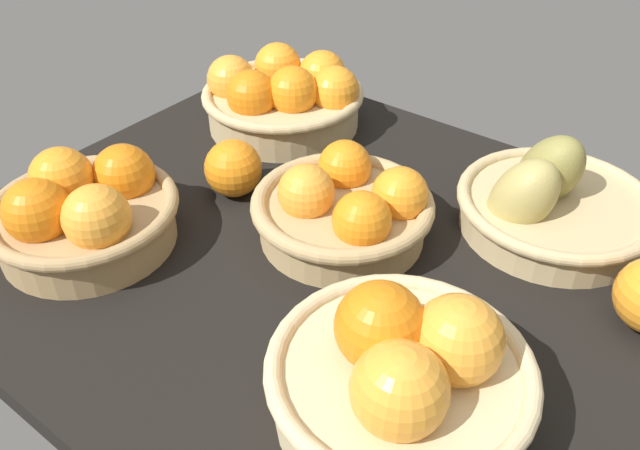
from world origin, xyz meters
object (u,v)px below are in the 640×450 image
at_px(basket_near_right, 403,375).
at_px(basket_near_left, 84,211).
at_px(basket_far_left, 284,97).
at_px(basket_center, 345,208).
at_px(basket_far_right_pears, 550,203).
at_px(loose_orange_back_gap, 233,168).

xyz_separation_m(basket_near_right, basket_near_left, (-0.43, -0.01, -0.00)).
relative_size(basket_near_right, basket_far_left, 0.96).
bearing_deg(basket_near_left, basket_far_left, 90.63).
height_order(basket_center, basket_far_left, basket_far_left).
distance_m(basket_far_right_pears, loose_orange_back_gap, 0.40).
bearing_deg(basket_far_right_pears, loose_orange_back_gap, -153.84).
distance_m(basket_near_right, basket_far_right_pears, 0.35).
relative_size(basket_near_right, basket_near_left, 1.06).
bearing_deg(basket_center, basket_near_right, -43.66).
xyz_separation_m(basket_center, loose_orange_back_gap, (-0.17, -0.01, -0.00)).
bearing_deg(basket_center, basket_far_right_pears, 40.67).
height_order(basket_far_right_pears, loose_orange_back_gap, basket_far_right_pears).
bearing_deg(basket_near_right, basket_far_right_pears, 90.54).
bearing_deg(basket_far_left, basket_near_right, -39.49).
bearing_deg(loose_orange_back_gap, basket_far_left, 110.28).
xyz_separation_m(basket_near_right, loose_orange_back_gap, (-0.36, 0.17, -0.01)).
bearing_deg(basket_far_right_pears, basket_center, -139.33).
distance_m(basket_center, loose_orange_back_gap, 0.17).
xyz_separation_m(basket_near_left, loose_orange_back_gap, (0.07, 0.18, -0.01)).
bearing_deg(basket_center, basket_far_left, 144.27).
height_order(basket_near_left, basket_far_right_pears, basket_far_right_pears).
bearing_deg(basket_near_right, basket_near_left, -178.05).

